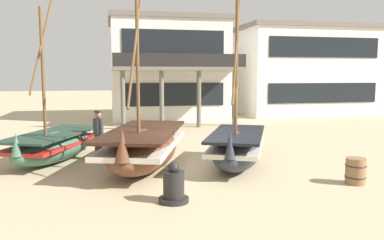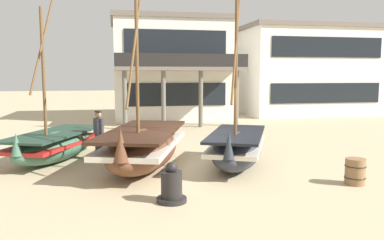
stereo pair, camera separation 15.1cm
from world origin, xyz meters
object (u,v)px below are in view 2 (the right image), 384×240
(fisherman_by_hull, at_px, (99,135))
(capstan_winch, at_px, (172,186))
(fishing_boat_centre_large, at_px, (143,147))
(harbor_building_annex, at_px, (302,71))
(wooden_barrel, at_px, (355,172))
(fishing_boat_near_left, at_px, (55,145))
(harbor_building_main, at_px, (170,69))
(fishing_boat_far_right, at_px, (237,148))

(fisherman_by_hull, height_order, capstan_winch, fisherman_by_hull)
(fishing_boat_centre_large, bearing_deg, capstan_winch, -83.21)
(harbor_building_annex, bearing_deg, wooden_barrel, -112.89)
(fishing_boat_near_left, xyz_separation_m, harbor_building_main, (5.64, 12.07, 2.72))
(fishing_boat_near_left, height_order, fishing_boat_far_right, fishing_boat_far_right)
(fishing_boat_far_right, relative_size, harbor_building_annex, 0.59)
(fisherman_by_hull, distance_m, harbor_building_main, 13.14)
(harbor_building_annex, bearing_deg, fishing_boat_far_right, -122.91)
(fisherman_by_hull, distance_m, capstan_winch, 5.25)
(fishing_boat_near_left, height_order, harbor_building_annex, harbor_building_annex)
(fishing_boat_far_right, distance_m, wooden_barrel, 3.52)
(capstan_winch, xyz_separation_m, harbor_building_main, (2.40, 17.13, 2.90))
(fishing_boat_far_right, bearing_deg, fisherman_by_hull, 155.03)
(harbor_building_main, bearing_deg, capstan_winch, -97.98)
(harbor_building_main, height_order, harbor_building_annex, harbor_building_main)
(capstan_winch, bearing_deg, fishing_boat_far_right, 49.53)
(capstan_winch, xyz_separation_m, harbor_building_annex, (12.66, 18.64, 2.82))
(fisherman_by_hull, xyz_separation_m, harbor_building_main, (4.19, 12.21, 2.43))
(fishing_boat_centre_large, distance_m, wooden_barrel, 6.11)
(fisherman_by_hull, relative_size, capstan_winch, 1.80)
(wooden_barrel, distance_m, harbor_building_annex, 19.94)
(capstan_winch, height_order, harbor_building_main, harbor_building_main)
(fisherman_by_hull, bearing_deg, capstan_winch, -70.01)
(fishing_boat_far_right, bearing_deg, harbor_building_annex, 57.09)
(fisherman_by_hull, height_order, harbor_building_main, harbor_building_main)
(fishing_boat_near_left, bearing_deg, harbor_building_annex, 40.49)
(fishing_boat_near_left, distance_m, harbor_building_main, 13.59)
(fishing_boat_far_right, relative_size, capstan_winch, 6.12)
(fishing_boat_centre_large, distance_m, fishing_boat_far_right, 2.92)
(fishing_boat_centre_large, height_order, harbor_building_main, harbor_building_main)
(fishing_boat_centre_large, relative_size, harbor_building_annex, 0.66)
(fishing_boat_near_left, relative_size, fisherman_by_hull, 3.25)
(fishing_boat_centre_large, bearing_deg, harbor_building_main, 78.54)
(fishing_boat_far_right, relative_size, fisherman_by_hull, 3.39)
(harbor_building_main, relative_size, harbor_building_annex, 0.85)
(fisherman_by_hull, relative_size, harbor_building_annex, 0.17)
(capstan_winch, bearing_deg, fishing_boat_centre_large, 96.79)
(fishing_boat_near_left, height_order, fisherman_by_hull, fishing_boat_near_left)
(harbor_building_annex, bearing_deg, capstan_winch, -124.19)
(fishing_boat_far_right, xyz_separation_m, harbor_building_main, (-0.09, 14.21, 2.64))
(fishing_boat_centre_large, bearing_deg, fisherman_by_hull, 131.23)
(harbor_building_annex, bearing_deg, harbor_building_main, -171.64)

